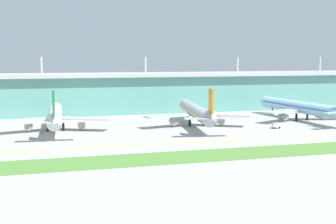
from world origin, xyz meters
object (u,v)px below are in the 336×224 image
object	(u,v)px
airliner_near_middle	(55,116)
airliner_center	(196,112)
airliner_far_middle	(300,107)
baggage_cart	(276,126)

from	to	relation	value
airliner_near_middle	airliner_center	size ratio (longest dim) A/B	0.91
airliner_center	airliner_far_middle	world-z (taller)	same
airliner_center	airliner_far_middle	bearing A→B (deg)	4.26
airliner_near_middle	baggage_cart	xyz separation A→B (m)	(92.86, -20.73, -5.19)
airliner_far_middle	baggage_cart	world-z (taller)	airliner_far_middle
airliner_center	airliner_far_middle	xyz separation A→B (m)	(56.12, 4.18, 0.00)
airliner_center	airliner_far_middle	distance (m)	56.27
airliner_near_middle	airliner_far_middle	world-z (taller)	same
airliner_near_middle	airliner_center	bearing A→B (deg)	-3.36
airliner_near_middle	baggage_cart	bearing A→B (deg)	-12.59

